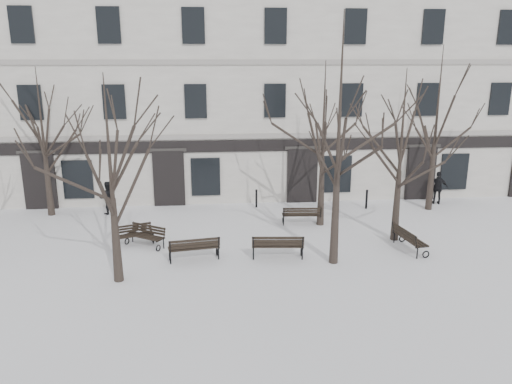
{
  "coord_description": "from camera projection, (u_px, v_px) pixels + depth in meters",
  "views": [
    {
      "loc": [
        -1.26,
        -17.5,
        7.54
      ],
      "look_at": [
        0.59,
        3.0,
        1.96
      ],
      "focal_mm": 35.0,
      "sensor_mm": 36.0,
      "label": 1
    }
  ],
  "objects": [
    {
      "name": "pedestrian_b",
      "position": [
        109.0,
        214.0,
        24.82
      ],
      "size": [
        0.98,
        0.89,
        1.65
      ],
      "primitive_type": "imported",
      "rotation": [
        0.0,
        0.0,
        3.54
      ],
      "color": "black",
      "rests_on": "ground"
    },
    {
      "name": "bench_2",
      "position": [
        278.0,
        245.0,
        19.17
      ],
      "size": [
        2.04,
        0.89,
        1.0
      ],
      "rotation": [
        0.0,
        0.0,
        3.05
      ],
      "color": "black",
      "rests_on": "ground"
    },
    {
      "name": "ground",
      "position": [
        248.0,
        263.0,
        18.91
      ],
      "size": [
        100.0,
        100.0,
        0.0
      ],
      "primitive_type": "plane",
      "color": "white",
      "rests_on": "ground"
    },
    {
      "name": "bench_4",
      "position": [
        302.0,
        215.0,
        23.08
      ],
      "size": [
        1.83,
        0.76,
        0.9
      ],
      "rotation": [
        0.0,
        0.0,
        3.08
      ],
      "color": "black",
      "rests_on": "ground"
    },
    {
      "name": "tree_2",
      "position": [
        340.0,
        112.0,
        17.45
      ],
      "size": [
        6.36,
        6.36,
        9.09
      ],
      "color": "black",
      "rests_on": "ground"
    },
    {
      "name": "tree_3",
      "position": [
        402.0,
        136.0,
        20.15
      ],
      "size": [
        4.99,
        4.99,
        7.14
      ],
      "color": "black",
      "rests_on": "ground"
    },
    {
      "name": "pedestrian_c",
      "position": [
        436.0,
        204.0,
        26.51
      ],
      "size": [
        1.1,
        0.69,
        1.74
      ],
      "primitive_type": "imported",
      "rotation": [
        0.0,
        0.0,
        2.86
      ],
      "color": "black",
      "rests_on": "ground"
    },
    {
      "name": "bench_0",
      "position": [
        133.0,
        234.0,
        20.65
      ],
      "size": [
        1.72,
        1.11,
        0.82
      ],
      "rotation": [
        0.0,
        0.0,
        0.35
      ],
      "color": "black",
      "rests_on": "ground"
    },
    {
      "name": "tree_4",
      "position": [
        42.0,
        125.0,
        23.48
      ],
      "size": [
        4.99,
        4.99,
        7.14
      ],
      "color": "black",
      "rests_on": "ground"
    },
    {
      "name": "bench_1",
      "position": [
        194.0,
        247.0,
        18.98
      ],
      "size": [
        2.01,
        0.99,
        0.97
      ],
      "rotation": [
        0.0,
        0.0,
        3.3
      ],
      "color": "black",
      "rests_on": "ground"
    },
    {
      "name": "bench_5",
      "position": [
        409.0,
        238.0,
        20.0
      ],
      "size": [
        0.95,
        1.96,
        0.95
      ],
      "rotation": [
        0.0,
        0.0,
        1.72
      ],
      "color": "black",
      "rests_on": "ground"
    },
    {
      "name": "bollard_a",
      "position": [
        256.0,
        198.0,
        25.75
      ],
      "size": [
        0.12,
        0.12,
        0.96
      ],
      "color": "black",
      "rests_on": "ground"
    },
    {
      "name": "tree_1",
      "position": [
        109.0,
        156.0,
        16.24
      ],
      "size": [
        4.96,
        4.96,
        7.08
      ],
      "color": "black",
      "rests_on": "ground"
    },
    {
      "name": "bench_3",
      "position": [
        146.0,
        235.0,
        20.47
      ],
      "size": [
        1.76,
        1.45,
        0.87
      ],
      "rotation": [
        0.0,
        0.0,
        -0.58
      ],
      "color": "black",
      "rests_on": "ground"
    },
    {
      "name": "building",
      "position": [
        231.0,
        92.0,
        29.92
      ],
      "size": [
        40.4,
        10.2,
        11.4
      ],
      "color": "silver",
      "rests_on": "ground"
    },
    {
      "name": "tree_5",
      "position": [
        324.0,
        125.0,
        22.02
      ],
      "size": [
        5.18,
        5.18,
        7.41
      ],
      "color": "black",
      "rests_on": "ground"
    },
    {
      "name": "bollard_b",
      "position": [
        367.0,
        198.0,
        25.5
      ],
      "size": [
        0.13,
        0.13,
        1.01
      ],
      "color": "black",
      "rests_on": "ground"
    },
    {
      "name": "tree_6",
      "position": [
        438.0,
        109.0,
        24.23
      ],
      "size": [
        5.69,
        5.69,
        8.13
      ],
      "color": "black",
      "rests_on": "ground"
    }
  ]
}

